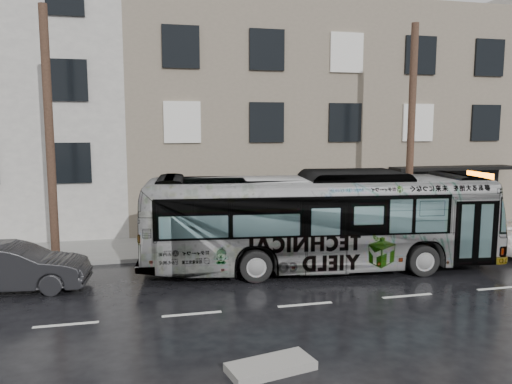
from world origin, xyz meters
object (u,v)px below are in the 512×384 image
at_px(utility_pole_rear, 50,137).
at_px(bus, 319,221).
at_px(utility_pole_front, 411,135).
at_px(sign_post, 431,213).
at_px(dark_sedan, 13,268).

xyz_separation_m(utility_pole_rear, bus, (9.13, -2.47, -2.92)).
bearing_deg(utility_pole_front, bus, -153.09).
distance_m(sign_post, dark_sedan, 16.14).
bearing_deg(dark_sedan, sign_post, -75.34).
height_order(utility_pole_front, utility_pole_rear, same).
relative_size(utility_pole_front, dark_sedan, 2.03).
distance_m(sign_post, bus, 6.47).
relative_size(utility_pole_front, sign_post, 3.75).
relative_size(utility_pole_rear, dark_sedan, 2.03).
bearing_deg(dark_sedan, utility_pole_front, -74.66).
relative_size(utility_pole_rear, bus, 0.72).
height_order(utility_pole_rear, bus, utility_pole_rear).
height_order(sign_post, bus, bus).
distance_m(utility_pole_rear, dark_sedan, 4.78).
height_order(utility_pole_front, sign_post, utility_pole_front).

